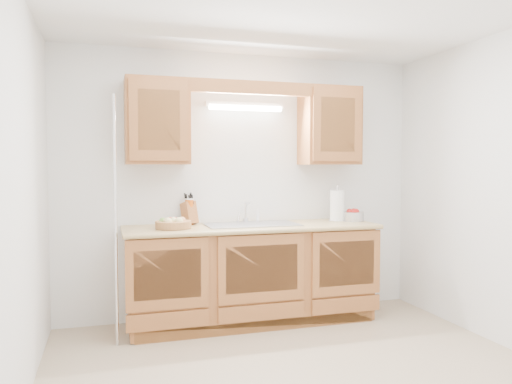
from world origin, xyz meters
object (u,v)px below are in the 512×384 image
object	(u,v)px
fruit_basket	(173,224)
knife_block	(189,213)
apple_bowl	(352,216)
paper_towel	(337,206)

from	to	relation	value
fruit_basket	knife_block	distance (m)	0.33
fruit_basket	apple_bowl	world-z (taller)	apple_bowl
knife_block	apple_bowl	distance (m)	1.58
fruit_basket	apple_bowl	size ratio (longest dim) A/B	1.06
paper_towel	apple_bowl	distance (m)	0.18
fruit_basket	paper_towel	distance (m)	1.61
paper_towel	apple_bowl	xyz separation A→B (m)	(0.15, -0.02, -0.10)
knife_block	paper_towel	size ratio (longest dim) A/B	0.86
knife_block	paper_towel	distance (m)	1.43
fruit_basket	apple_bowl	distance (m)	1.75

